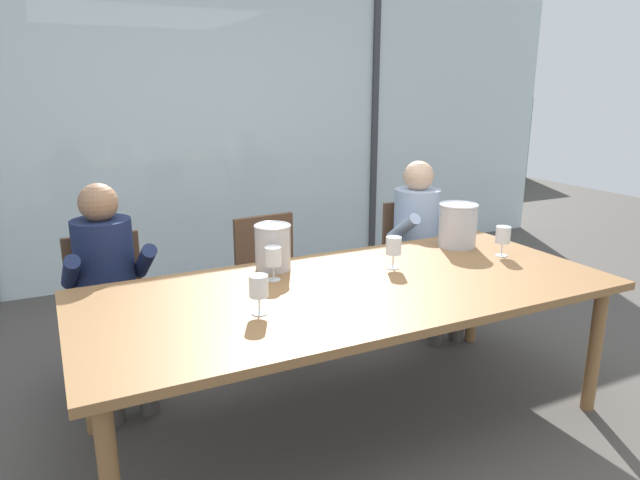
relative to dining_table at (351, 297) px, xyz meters
The scene contains 16 objects.
ground 1.21m from the dining_table, 90.00° to the left, with size 14.00×14.00×0.00m, color #4C4742.
window_glass_panel 2.79m from the dining_table, 90.00° to the left, with size 7.82×0.03×2.60m, color silver.
window_mullion_right 3.28m from the dining_table, 56.87° to the left, with size 0.06×0.06×2.60m, color #38383D.
hillside_vineyard 6.77m from the dining_table, 90.00° to the left, with size 13.82×2.40×1.47m, color #386633.
dining_table is the anchor object (origin of this frame).
chair_near_curtain 1.44m from the dining_table, 137.04° to the left, with size 0.45×0.45×0.87m.
chair_left_of_center 1.03m from the dining_table, 91.47° to the left, with size 0.48×0.48×0.87m.
chair_center 1.48m from the dining_table, 42.21° to the left, with size 0.48×0.48×0.87m.
person_navy_polo 1.34m from the dining_table, 140.85° to the left, with size 0.48×0.63×1.19m.
person_pale_blue_shirt 1.34m from the dining_table, 39.09° to the left, with size 0.47×0.61×1.19m.
ice_bucket_primary 1.01m from the dining_table, 20.42° to the left, with size 0.24×0.24×0.26m.
ice_bucket_secondary 0.52m from the dining_table, 120.15° to the left, with size 0.20×0.20×0.25m.
wine_glass_by_left_taster 1.05m from the dining_table, ahead, with size 0.08×0.08×0.17m.
wine_glass_near_bucket 0.57m from the dining_table, 166.68° to the right, with size 0.08×0.08×0.17m.
wine_glass_center_pour 0.44m from the dining_table, 140.35° to the left, with size 0.08×0.08×0.17m.
wine_glass_by_right_taster 0.41m from the dining_table, 24.17° to the left, with size 0.08×0.08×0.17m.
Camera 1 is at (-1.29, -2.29, 1.70)m, focal length 31.85 mm.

